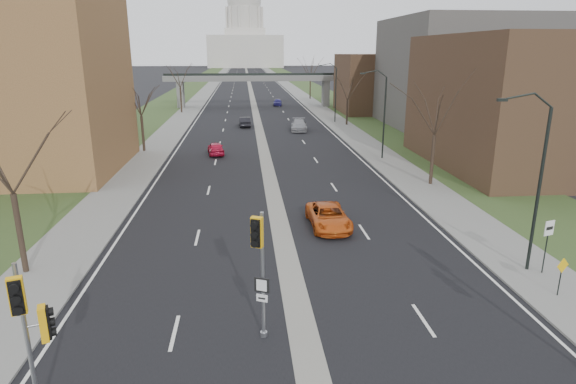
{
  "coord_description": "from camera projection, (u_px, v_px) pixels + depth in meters",
  "views": [
    {
      "loc": [
        -2.09,
        -14.76,
        10.58
      ],
      "look_at": [
        0.01,
        8.09,
        3.82
      ],
      "focal_mm": 30.0,
      "sensor_mm": 36.0,
      "label": 1
    }
  ],
  "objects": [
    {
      "name": "warning_sign",
      "position": [
        561.0,
        271.0,
        21.09
      ],
      "size": [
        0.68,
        0.25,
        1.8
      ],
      "rotation": [
        0.0,
        0.0,
        0.32
      ],
      "color": "black",
      "rests_on": "sidewalk_right"
    },
    {
      "name": "pedestrian_bridge",
      "position": [
        254.0,
        82.0,
        92.32
      ],
      "size": [
        34.0,
        3.0,
        6.45
      ],
      "color": "slate",
      "rests_on": "ground"
    },
    {
      "name": "commercial_block_mid",
      "position": [
        458.0,
        74.0,
        67.27
      ],
      "size": [
        18.0,
        22.0,
        15.0
      ],
      "primitive_type": "cube",
      "color": "#524F4B",
      "rests_on": "ground"
    },
    {
      "name": "commercial_block_near",
      "position": [
        527.0,
        102.0,
        44.42
      ],
      "size": [
        16.0,
        20.0,
        12.0
      ],
      "primitive_type": "cube",
      "color": "brown",
      "rests_on": "ground"
    },
    {
      "name": "road_surface",
      "position": [
        249.0,
        84.0,
        160.56
      ],
      "size": [
        20.0,
        600.0,
        0.01
      ],
      "primitive_type": "cube",
      "color": "black",
      "rests_on": "ground"
    },
    {
      "name": "car_right_mid",
      "position": [
        299.0,
        125.0,
        66.0
      ],
      "size": [
        2.63,
        5.43,
        1.52
      ],
      "primitive_type": "imported",
      "rotation": [
        0.0,
        0.0,
        -0.1
      ],
      "color": "gray",
      "rests_on": "ground"
    },
    {
      "name": "car_left_near",
      "position": [
        216.0,
        148.0,
        50.78
      ],
      "size": [
        2.07,
        4.11,
        1.34
      ],
      "primitive_type": "imported",
      "rotation": [
        0.0,
        0.0,
        3.27
      ],
      "color": "red",
      "rests_on": "ground"
    },
    {
      "name": "tree_right_a",
      "position": [
        437.0,
        103.0,
        37.55
      ],
      "size": [
        7.2,
        7.2,
        9.4
      ],
      "color": "#382B21",
      "rests_on": "sidewalk_right"
    },
    {
      "name": "car_left_far",
      "position": [
        245.0,
        122.0,
        69.46
      ],
      "size": [
        1.72,
        4.3,
        1.39
      ],
      "primitive_type": "imported",
      "rotation": [
        0.0,
        0.0,
        3.2
      ],
      "color": "black",
      "rests_on": "ground"
    },
    {
      "name": "tree_left_b",
      "position": [
        139.0,
        94.0,
        50.67
      ],
      "size": [
        6.75,
        6.75,
        8.81
      ],
      "color": "#382B21",
      "rests_on": "sidewalk_left"
    },
    {
      "name": "sidewalk_left",
      "position": [
        213.0,
        84.0,
        159.49
      ],
      "size": [
        4.0,
        600.0,
        0.12
      ],
      "primitive_type": "cube",
      "color": "gray",
      "rests_on": "ground"
    },
    {
      "name": "capitol",
      "position": [
        245.0,
        38.0,
        317.7
      ],
      "size": [
        48.0,
        42.0,
        55.75
      ],
      "color": "silver",
      "rests_on": "ground"
    },
    {
      "name": "grass_verge_right",
      "position": [
        303.0,
        83.0,
        162.12
      ],
      "size": [
        8.0,
        600.0,
        0.1
      ],
      "primitive_type": "cube",
      "color": "#334922",
      "rests_on": "ground"
    },
    {
      "name": "tree_right_b",
      "position": [
        348.0,
        85.0,
        69.3
      ],
      "size": [
        6.3,
        6.3,
        8.22
      ],
      "color": "#382B21",
      "rests_on": "sidewalk_right"
    },
    {
      "name": "streetlight_near",
      "position": [
        531.0,
        133.0,
        22.0
      ],
      "size": [
        2.61,
        0.2,
        8.7
      ],
      "color": "black",
      "rests_on": "sidewalk_right"
    },
    {
      "name": "signal_pole_median",
      "position": [
        260.0,
        255.0,
        17.29
      ],
      "size": [
        0.73,
        0.84,
        5.06
      ],
      "rotation": [
        0.0,
        0.0,
        -0.41
      ],
      "color": "gray",
      "rests_on": "ground"
    },
    {
      "name": "commercial_block_far",
      "position": [
        380.0,
        84.0,
        84.65
      ],
      "size": [
        14.0,
        14.0,
        10.0
      ],
      "primitive_type": "cube",
      "color": "brown",
      "rests_on": "ground"
    },
    {
      "name": "tree_right_c",
      "position": [
        310.0,
        67.0,
        107.17
      ],
      "size": [
        7.65,
        7.65,
        9.99
      ],
      "color": "#382B21",
      "rests_on": "sidewalk_right"
    },
    {
      "name": "signal_pole_left",
      "position": [
        30.0,
        320.0,
        13.62
      ],
      "size": [
        0.83,
        1.1,
        4.96
      ],
      "rotation": [
        0.0,
        0.0,
        0.33
      ],
      "color": "gray",
      "rests_on": "ground"
    },
    {
      "name": "car_right_far",
      "position": [
        278.0,
        102.0,
        96.16
      ],
      "size": [
        1.99,
        4.11,
        1.35
      ],
      "primitive_type": "imported",
      "rotation": [
        0.0,
        0.0,
        -0.1
      ],
      "color": "navy",
      "rests_on": "ground"
    },
    {
      "name": "grass_verge_left",
      "position": [
        195.0,
        84.0,
        158.97
      ],
      "size": [
        8.0,
        600.0,
        0.1
      ],
      "primitive_type": "cube",
      "color": "#334922",
      "rests_on": "ground"
    },
    {
      "name": "streetlight_mid",
      "position": [
        378.0,
        89.0,
        46.83
      ],
      "size": [
        2.61,
        0.2,
        8.7
      ],
      "color": "black",
      "rests_on": "sidewalk_right"
    },
    {
      "name": "median_strip",
      "position": [
        249.0,
        84.0,
        160.56
      ],
      "size": [
        1.2,
        600.0,
        0.02
      ],
      "primitive_type": "cube",
      "color": "gray",
      "rests_on": "ground"
    },
    {
      "name": "car_right_near",
      "position": [
        329.0,
        216.0,
        29.84
      ],
      "size": [
        2.43,
        5.03,
        1.38
      ],
      "primitive_type": "imported",
      "rotation": [
        0.0,
        0.0,
        0.03
      ],
      "color": "#CD5415",
      "rests_on": "ground"
    },
    {
      "name": "speed_limit_sign",
      "position": [
        548.0,
        237.0,
        23.06
      ],
      "size": [
        0.57,
        0.21,
        2.71
      ],
      "rotation": [
        0.0,
        0.0,
        0.3
      ],
      "color": "black",
      "rests_on": "sidewalk_right"
    },
    {
      "name": "streetlight_far",
      "position": [
        331.0,
        76.0,
        71.67
      ],
      "size": [
        2.61,
        0.2,
        8.7
      ],
      "color": "black",
      "rests_on": "sidewalk_right"
    },
    {
      "name": "tree_left_c",
      "position": [
        179.0,
        72.0,
        82.92
      ],
      "size": [
        7.65,
        7.65,
        9.99
      ],
      "color": "#382B21",
      "rests_on": "sidewalk_left"
    },
    {
      "name": "sidewalk_right",
      "position": [
        285.0,
        83.0,
        161.59
      ],
      "size": [
        4.0,
        600.0,
        0.12
      ],
      "primitive_type": "cube",
      "color": "gray",
      "rests_on": "ground"
    },
    {
      "name": "ground",
      "position": [
        308.0,
        357.0,
        17.27
      ],
      "size": [
        700.0,
        700.0,
        0.0
      ],
      "primitive_type": "plane",
      "color": "black",
      "rests_on": "ground"
    },
    {
      "name": "tree_left_a",
      "position": [
        4.0,
        141.0,
        21.9
      ],
      "size": [
        7.2,
        7.2,
        9.4
      ],
      "color": "#382B21",
      "rests_on": "sidewalk_left"
    }
  ]
}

